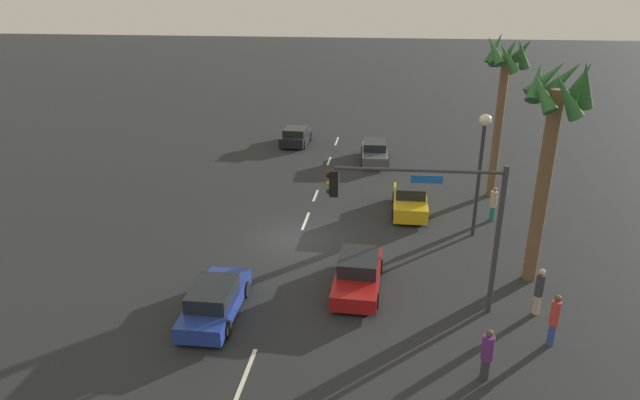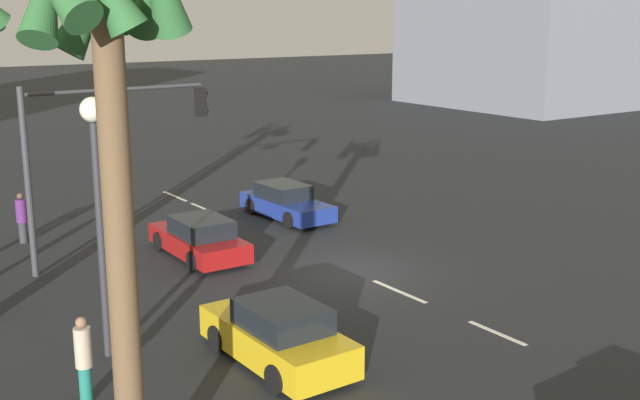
{
  "view_description": "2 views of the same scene",
  "coord_description": "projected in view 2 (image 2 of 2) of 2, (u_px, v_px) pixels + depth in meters",
  "views": [
    {
      "loc": [
        23.45,
        4.15,
        11.4
      ],
      "look_at": [
        0.15,
        1.07,
        2.16
      ],
      "focal_mm": 30.68,
      "sensor_mm": 36.0,
      "label": 1
    },
    {
      "loc": [
        -18.45,
        14.2,
        7.71
      ],
      "look_at": [
        0.84,
        0.6,
        2.19
      ],
      "focal_mm": 44.35,
      "sensor_mm": 36.0,
      "label": 2
    }
  ],
  "objects": [
    {
      "name": "ground_plane",
      "position": [
        352.0,
        271.0,
        24.41
      ],
      "size": [
        220.0,
        220.0,
        0.0
      ],
      "primitive_type": "plane",
      "color": "#232628"
    },
    {
      "name": "lane_stripe_2",
      "position": [
        497.0,
        333.0,
        19.66
      ],
      "size": [
        1.87,
        0.14,
        0.01
      ],
      "primitive_type": "cube",
      "color": "silver",
      "rests_on": "ground_plane"
    },
    {
      "name": "lane_stripe_3",
      "position": [
        399.0,
        291.0,
        22.62
      ],
      "size": [
        2.27,
        0.14,
        0.01
      ],
      "primitive_type": "cube",
      "color": "silver",
      "rests_on": "ground_plane"
    },
    {
      "name": "lane_stripe_4",
      "position": [
        205.0,
        209.0,
        32.24
      ],
      "size": [
        2.47,
        0.14,
        0.01
      ],
      "primitive_type": "cube",
      "color": "silver",
      "rests_on": "ground_plane"
    },
    {
      "name": "lane_stripe_5",
      "position": [
        175.0,
        196.0,
        34.52
      ],
      "size": [
        2.28,
        0.14,
        0.01
      ],
      "primitive_type": "cube",
      "color": "silver",
      "rests_on": "ground_plane"
    },
    {
      "name": "car_0",
      "position": [
        286.0,
        202.0,
        30.77
      ],
      "size": [
        4.41,
        1.84,
        1.33
      ],
      "color": "navy",
      "rests_on": "ground_plane"
    },
    {
      "name": "car_1",
      "position": [
        278.0,
        335.0,
        17.83
      ],
      "size": [
        4.22,
        1.88,
        1.48
      ],
      "color": "gold",
      "rests_on": "ground_plane"
    },
    {
      "name": "car_2",
      "position": [
        199.0,
        238.0,
        25.77
      ],
      "size": [
        4.33,
        1.94,
        1.34
      ],
      "color": "maroon",
      "rests_on": "ground_plane"
    },
    {
      "name": "traffic_signal",
      "position": [
        98.0,
        140.0,
        24.39
      ],
      "size": [
        0.46,
        6.23,
        5.72
      ],
      "color": "#38383D",
      "rests_on": "ground_plane"
    },
    {
      "name": "streetlamp",
      "position": [
        97.0,
        178.0,
        17.43
      ],
      "size": [
        0.56,
        0.56,
        6.01
      ],
      "color": "#2D2D33",
      "rests_on": "ground_plane"
    },
    {
      "name": "pedestrian_0",
      "position": [
        84.0,
        357.0,
        15.96
      ],
      "size": [
        0.41,
        0.41,
        1.84
      ],
      "color": "#1E7266",
      "rests_on": "ground_plane"
    },
    {
      "name": "pedestrian_2",
      "position": [
        22.0,
        217.0,
        27.28
      ],
      "size": [
        0.47,
        0.47,
        1.77
      ],
      "color": "#333338",
      "rests_on": "ground_plane"
    },
    {
      "name": "palm_tree_0",
      "position": [
        111.0,
        81.0,
        11.36
      ],
      "size": [
        2.52,
        2.73,
        9.15
      ],
      "color": "brown",
      "rests_on": "ground_plane"
    },
    {
      "name": "building_1",
      "position": [
        531.0,
        13.0,
        68.93
      ],
      "size": [
        18.07,
        16.55,
        15.89
      ],
      "primitive_type": "cube",
      "rotation": [
        0.0,
        0.0,
        -0.02
      ],
      "color": "slate",
      "rests_on": "ground_plane"
    }
  ]
}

